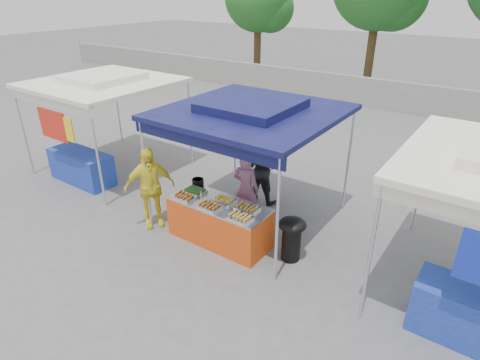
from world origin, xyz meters
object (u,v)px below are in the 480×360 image
Objects in this scene: helper_man at (262,168)px; customer_person at (149,188)px; vendor_table at (219,222)px; cooking_pot at (198,182)px; vendor_woman at (246,189)px; wok_burner at (292,235)px.

helper_man is 2.57m from customer_person.
vendor_table is 1.00m from cooking_pot.
helper_man is at bearing 69.16° from cooking_pot.
vendor_woman is at bearing 88.55° from vendor_table.
vendor_table is at bearing -22.84° from cooking_pot.
cooking_pot is at bearing 26.20° from vendor_woman.
vendor_table reaches higher than wok_burner.
cooking_pot is 0.28× the size of wok_burner.
vendor_table is 8.34× the size of cooking_pot.
vendor_table is 1.94m from helper_man.
cooking_pot is 0.98m from customer_person.
helper_man reaches higher than cooking_pot.
wok_burner is 0.49× the size of customer_person.
helper_man is at bearing 2.71° from customer_person.
vendor_woman is 1.03m from helper_man.
wok_burner is 0.54× the size of vendor_woman.
helper_man is (0.59, 1.55, -0.09)m from cooking_pot.
customer_person is at bearing -155.05° from wok_burner.
vendor_woman is at bearing 102.19° from helper_man.
vendor_woman is at bearing 33.42° from cooking_pot.
cooking_pot is 1.66m from helper_man.
wok_burner is at bearing 134.91° from helper_man.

